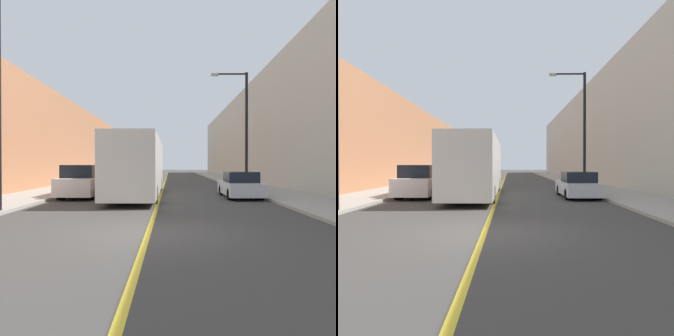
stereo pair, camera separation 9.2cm
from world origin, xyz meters
The scene contains 11 objects.
ground_plane centered at (0.00, 0.00, 0.00)m, with size 200.00×200.00×0.00m, color #3F3D3A.
sidewalk_left centered at (-7.39, 30.00, 0.07)m, with size 3.41×72.00×0.13m, color #9E998E.
sidewalk_right centered at (7.39, 30.00, 0.07)m, with size 3.41×72.00×0.13m, color #9E998E.
building_row_left centered at (-11.09, 30.00, 4.03)m, with size 4.00×72.00×8.07m, color #B2724C.
building_row_right centered at (11.09, 30.00, 5.33)m, with size 4.00×72.00×10.65m, color #B7B2A3.
road_center_line centered at (0.00, 30.00, 0.00)m, with size 0.16×72.00×0.01m, color gold.
bus centered at (-1.28, 10.44, 1.80)m, with size 2.53×11.90×3.39m.
parked_suv_left centered at (-4.44, 9.84, 0.86)m, with size 1.99×4.97×1.86m.
car_right_near centered at (4.60, 9.68, 0.67)m, with size 1.89×4.66×1.48m.
street_lamp_left centered at (-5.77, 3.43, 4.85)m, with size 2.61×0.24×8.35m.
street_lamp_right centered at (5.77, 14.11, 4.80)m, with size 2.61×0.24×8.24m.
Camera 2 is at (0.71, -9.06, 1.91)m, focal length 35.00 mm.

